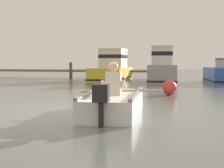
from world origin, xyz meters
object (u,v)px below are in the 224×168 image
(moored_boat_yellow, at_px, (112,69))
(moored_boat_blue, at_px, (221,75))
(rowboat_with_person, at_px, (115,102))
(mooring_buoy, at_px, (169,88))
(moored_boat_grey, at_px, (162,68))

(moored_boat_yellow, distance_m, moored_boat_blue, 7.11)
(rowboat_with_person, distance_m, mooring_buoy, 4.85)
(moored_boat_grey, bearing_deg, mooring_buoy, -81.23)
(rowboat_with_person, distance_m, moored_boat_blue, 13.77)
(moored_boat_blue, relative_size, mooring_buoy, 8.73)
(moored_boat_yellow, relative_size, moored_boat_grey, 0.96)
(moored_boat_grey, distance_m, mooring_buoy, 8.49)
(moored_boat_yellow, height_order, moored_boat_blue, moored_boat_yellow)
(rowboat_with_person, distance_m, moored_boat_yellow, 14.95)
(moored_boat_yellow, height_order, mooring_buoy, moored_boat_yellow)
(rowboat_with_person, height_order, moored_boat_yellow, moored_boat_yellow)
(moored_boat_yellow, relative_size, moored_boat_blue, 1.22)
(rowboat_with_person, relative_size, moored_boat_yellow, 0.64)
(rowboat_with_person, height_order, moored_boat_grey, moored_boat_grey)
(moored_boat_yellow, xyz_separation_m, moored_boat_blue, (7.04, -0.94, -0.36))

